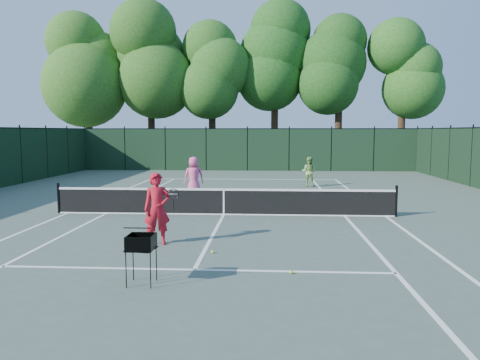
# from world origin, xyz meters

# --- Properties ---
(ground) EXTENTS (90.00, 90.00, 0.00)m
(ground) POSITION_xyz_m (0.00, 0.00, 0.00)
(ground) COLOR #46564A
(ground) RESTS_ON ground
(sideline_doubles_left) EXTENTS (0.10, 23.77, 0.01)m
(sideline_doubles_left) POSITION_xyz_m (-5.49, 0.00, 0.00)
(sideline_doubles_left) COLOR white
(sideline_doubles_left) RESTS_ON ground
(sideline_doubles_right) EXTENTS (0.10, 23.77, 0.01)m
(sideline_doubles_right) POSITION_xyz_m (5.49, 0.00, 0.00)
(sideline_doubles_right) COLOR white
(sideline_doubles_right) RESTS_ON ground
(sideline_singles_left) EXTENTS (0.10, 23.77, 0.01)m
(sideline_singles_left) POSITION_xyz_m (-4.12, 0.00, 0.00)
(sideline_singles_left) COLOR white
(sideline_singles_left) RESTS_ON ground
(sideline_singles_right) EXTENTS (0.10, 23.77, 0.01)m
(sideline_singles_right) POSITION_xyz_m (4.12, 0.00, 0.00)
(sideline_singles_right) COLOR white
(sideline_singles_right) RESTS_ON ground
(baseline_far) EXTENTS (10.97, 0.10, 0.01)m
(baseline_far) POSITION_xyz_m (0.00, 11.88, 0.00)
(baseline_far) COLOR white
(baseline_far) RESTS_ON ground
(service_line_near) EXTENTS (8.23, 0.10, 0.01)m
(service_line_near) POSITION_xyz_m (0.00, -6.40, 0.00)
(service_line_near) COLOR white
(service_line_near) RESTS_ON ground
(service_line_far) EXTENTS (8.23, 0.10, 0.01)m
(service_line_far) POSITION_xyz_m (0.00, 6.40, 0.00)
(service_line_far) COLOR white
(service_line_far) RESTS_ON ground
(center_service_line) EXTENTS (0.10, 12.80, 0.01)m
(center_service_line) POSITION_xyz_m (0.00, 0.00, 0.00)
(center_service_line) COLOR white
(center_service_line) RESTS_ON ground
(tennis_net) EXTENTS (11.69, 0.09, 1.06)m
(tennis_net) POSITION_xyz_m (0.00, 0.00, 0.48)
(tennis_net) COLOR black
(tennis_net) RESTS_ON ground
(fence_far) EXTENTS (24.00, 0.05, 3.00)m
(fence_far) POSITION_xyz_m (0.00, 18.00, 1.50)
(fence_far) COLOR black
(fence_far) RESTS_ON ground
(tree_0) EXTENTS (6.40, 6.40, 13.14)m
(tree_0) POSITION_xyz_m (-13.00, 21.50, 8.16)
(tree_0) COLOR black
(tree_0) RESTS_ON ground
(tree_1) EXTENTS (6.80, 6.80, 13.98)m
(tree_1) POSITION_xyz_m (-8.00, 22.00, 8.69)
(tree_1) COLOR black
(tree_1) RESTS_ON ground
(tree_2) EXTENTS (6.00, 6.00, 12.40)m
(tree_2) POSITION_xyz_m (-3.00, 21.80, 7.73)
(tree_2) COLOR black
(tree_2) RESTS_ON ground
(tree_3) EXTENTS (7.00, 7.00, 14.45)m
(tree_3) POSITION_xyz_m (2.00, 22.30, 9.01)
(tree_3) COLOR black
(tree_3) RESTS_ON ground
(tree_4) EXTENTS (6.20, 6.20, 12.97)m
(tree_4) POSITION_xyz_m (7.00, 21.60, 8.14)
(tree_4) COLOR black
(tree_4) RESTS_ON ground
(tree_5) EXTENTS (5.80, 5.80, 12.23)m
(tree_5) POSITION_xyz_m (12.00, 22.10, 7.71)
(tree_5) COLOR black
(tree_5) RESTS_ON ground
(coach) EXTENTS (0.85, 0.84, 1.82)m
(coach) POSITION_xyz_m (-1.27, -4.27, 0.91)
(coach) COLOR #B01421
(coach) RESTS_ON ground
(player_pink) EXTENTS (0.99, 0.79, 1.76)m
(player_pink) POSITION_xyz_m (-1.73, 4.36, 0.88)
(player_pink) COLOR #E95288
(player_pink) RESTS_ON ground
(player_green) EXTENTS (0.89, 0.79, 1.54)m
(player_green) POSITION_xyz_m (3.61, 8.47, 0.77)
(player_green) COLOR #7EAA55
(player_green) RESTS_ON ground
(ball_hopper) EXTENTS (0.56, 0.56, 0.94)m
(ball_hopper) POSITION_xyz_m (-0.84, -7.36, 0.79)
(ball_hopper) COLOR black
(ball_hopper) RESTS_ON ground
(loose_ball_near_cart) EXTENTS (0.07, 0.07, 0.07)m
(loose_ball_near_cart) POSITION_xyz_m (1.99, -6.55, 0.03)
(loose_ball_near_cart) COLOR #BED02A
(loose_ball_near_cart) RESTS_ON ground
(loose_ball_midcourt) EXTENTS (0.07, 0.07, 0.07)m
(loose_ball_midcourt) POSITION_xyz_m (0.22, -5.06, 0.03)
(loose_ball_midcourt) COLOR yellow
(loose_ball_midcourt) RESTS_ON ground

